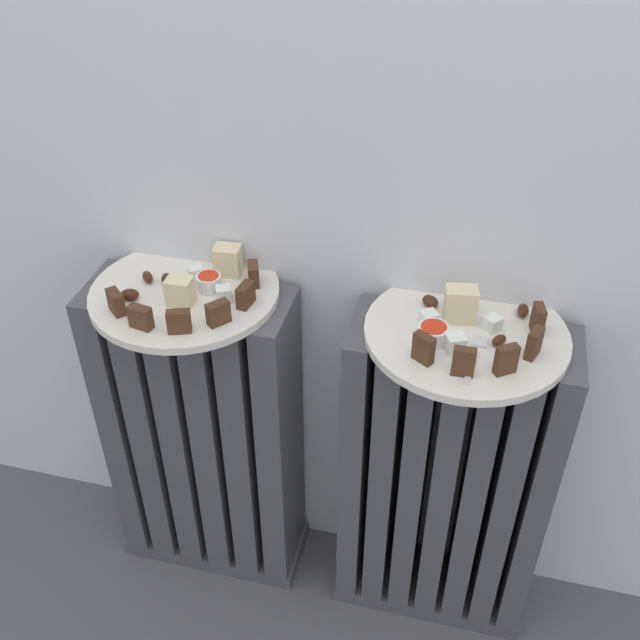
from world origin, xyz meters
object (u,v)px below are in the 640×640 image
plate_left (185,292)px  jam_bowl_left (209,281)px  radiator_left (205,439)px  jam_bowl_right (433,333)px  plate_right (466,334)px  radiator_right (443,483)px  fork (475,356)px

plate_left → jam_bowl_left: jam_bowl_left is taller
radiator_left → plate_left: plate_left is taller
jam_bowl_right → jam_bowl_left: bearing=172.6°
plate_left → jam_bowl_left: bearing=15.0°
plate_right → jam_bowl_left: jam_bowl_left is taller
radiator_right → plate_left: plate_left is taller
radiator_left → jam_bowl_left: 0.33m
plate_left → jam_bowl_right: jam_bowl_right is taller
plate_left → fork: bearing=-7.3°
plate_left → radiator_left: bearing=135.0°
jam_bowl_left → fork: (0.39, -0.06, -0.01)m
radiator_left → plate_right: 0.52m
jam_bowl_right → plate_left: bearing=174.8°
radiator_left → fork: 0.53m
radiator_left → plate_left: (0.00, -0.00, 0.31)m
plate_right → jam_bowl_left: bearing=178.5°
radiator_right → jam_bowl_right: jam_bowl_right is taller
plate_left → plate_right: same height
radiator_left → fork: bearing=-7.3°
jam_bowl_left → jam_bowl_right: size_ratio=0.88×
radiator_left → jam_bowl_left: bearing=15.0°
jam_bowl_right → plate_right: bearing=38.4°
jam_bowl_right → radiator_right: bearing=38.4°
radiator_left → fork: fork is taller
radiator_left → radiator_right: size_ratio=1.00×
radiator_right → jam_bowl_left: (-0.38, 0.01, 0.33)m
plate_left → jam_bowl_right: size_ratio=6.64×
radiator_left → jam_bowl_left: jam_bowl_left is taller
radiator_right → plate_left: (-0.41, 0.00, 0.31)m
plate_left → fork: size_ratio=2.68×
jam_bowl_left → radiator_left: bearing=-165.0°
plate_left → jam_bowl_right: 0.37m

